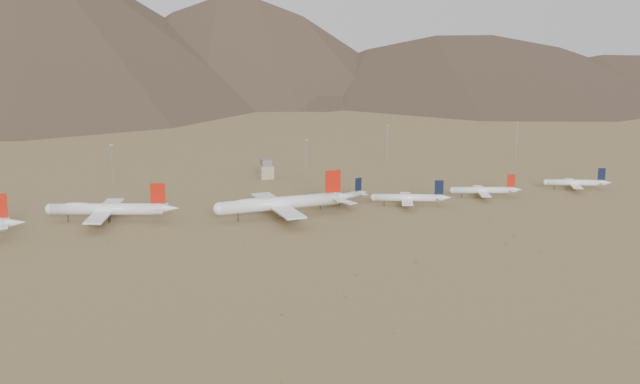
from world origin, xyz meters
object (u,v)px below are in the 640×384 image
object	(u,v)px
widebody_centre	(107,209)
widebody_east	(281,203)
narrowbody_b	(410,198)
control_tower	(266,170)
narrowbody_a	(338,198)

from	to	relation	value
widebody_centre	widebody_east	distance (m)	86.86
widebody_east	narrowbody_b	world-z (taller)	widebody_east
widebody_east	control_tower	xyz separation A→B (m)	(16.84, 98.12, -2.52)
widebody_east	narrowbody_a	size ratio (longest dim) A/B	2.01
narrowbody_a	narrowbody_b	world-z (taller)	narrowbody_b
control_tower	narrowbody_b	bearing A→B (deg)	-59.11
widebody_centre	control_tower	distance (m)	130.17
widebody_centre	narrowbody_b	distance (m)	158.80
widebody_centre	narrowbody_a	distance (m)	122.03
narrowbody_b	widebody_east	bearing A→B (deg)	-157.02
control_tower	widebody_centre	bearing A→B (deg)	-141.57
narrowbody_a	narrowbody_b	xyz separation A→B (m)	(36.24, -13.06, 0.35)
narrowbody_b	control_tower	distance (m)	109.61
narrowbody_b	narrowbody_a	bearing A→B (deg)	179.98
widebody_east	widebody_centre	bearing A→B (deg)	164.25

